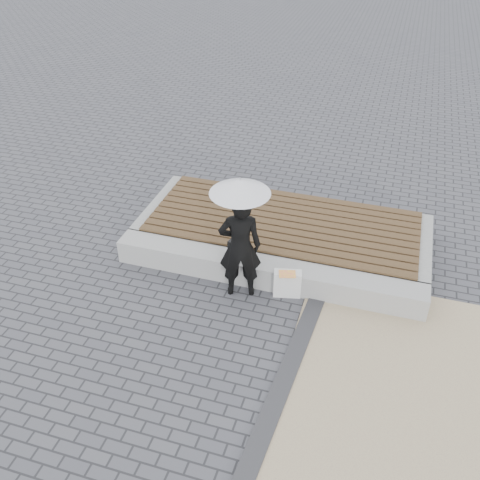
{
  "coord_description": "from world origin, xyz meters",
  "views": [
    {
      "loc": [
        1.6,
        -4.96,
        5.59
      ],
      "look_at": [
        -0.32,
        1.24,
        1.0
      ],
      "focal_mm": 40.49,
      "sensor_mm": 36.0,
      "label": 1
    }
  ],
  "objects_px": {
    "parasol": "(240,186)",
    "canvas_tote": "(287,283)",
    "woman": "(240,247)",
    "handbag": "(239,249)",
    "seating_ledge": "(266,272)"
  },
  "relations": [
    {
      "from": "seating_ledge",
      "to": "parasol",
      "type": "bearing_deg",
      "value": -131.75
    },
    {
      "from": "seating_ledge",
      "to": "canvas_tote",
      "type": "xyz_separation_m",
      "value": [
        0.4,
        -0.2,
        0.02
      ]
    },
    {
      "from": "seating_ledge",
      "to": "handbag",
      "type": "relative_size",
      "value": 14.23
    },
    {
      "from": "woman",
      "to": "handbag",
      "type": "height_order",
      "value": "woman"
    },
    {
      "from": "handbag",
      "to": "parasol",
      "type": "bearing_deg",
      "value": -54.86
    },
    {
      "from": "handbag",
      "to": "canvas_tote",
      "type": "xyz_separation_m",
      "value": [
        0.86,
        -0.24,
        -0.3
      ]
    },
    {
      "from": "canvas_tote",
      "to": "woman",
      "type": "bearing_deg",
      "value": 179.59
    },
    {
      "from": "parasol",
      "to": "canvas_tote",
      "type": "distance_m",
      "value": 1.83
    },
    {
      "from": "parasol",
      "to": "handbag",
      "type": "bearing_deg",
      "value": 110.07
    },
    {
      "from": "woman",
      "to": "handbag",
      "type": "bearing_deg",
      "value": -87.95
    },
    {
      "from": "seating_ledge",
      "to": "handbag",
      "type": "xyz_separation_m",
      "value": [
        -0.46,
        0.03,
        0.32
      ]
    },
    {
      "from": "parasol",
      "to": "woman",
      "type": "bearing_deg",
      "value": -90.0
    },
    {
      "from": "woman",
      "to": "parasol",
      "type": "distance_m",
      "value": 1.02
    },
    {
      "from": "parasol",
      "to": "canvas_tote",
      "type": "xyz_separation_m",
      "value": [
        0.72,
        0.16,
        -1.68
      ]
    },
    {
      "from": "handbag",
      "to": "canvas_tote",
      "type": "distance_m",
      "value": 0.94
    }
  ]
}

